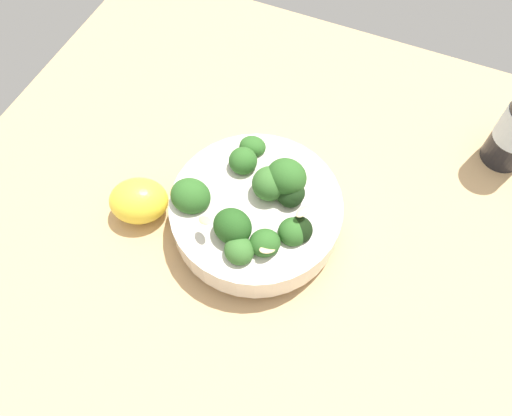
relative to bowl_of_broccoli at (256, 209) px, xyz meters
The scene contains 3 objects.
ground_plane 7.39cm from the bowl_of_broccoli, 148.84° to the left, with size 70.09×70.09×4.82cm, color tan.
bowl_of_broccoli is the anchor object (origin of this frame).
lemon_wedge 13.77cm from the bowl_of_broccoli, 164.33° to the right, with size 6.79×5.54×5.18cm, color yellow.
Camera 1 is at (14.12, -26.96, 51.30)cm, focal length 34.46 mm.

